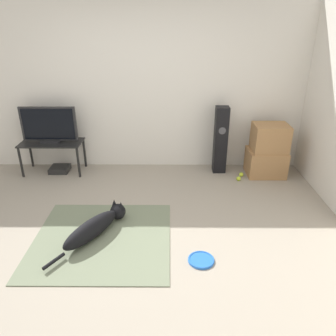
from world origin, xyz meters
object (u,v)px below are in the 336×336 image
game_console (60,169)px  tv_stand (52,146)px  dog (96,226)px  floor_speaker (221,140)px  tv (49,125)px  cardboard_box_upper (270,138)px  frisbee (201,260)px  cardboard_box_lower (266,162)px  tennis_ball_by_boxes (239,179)px  tennis_ball_near_speaker (241,174)px

game_console → tv_stand: bearing=-177.9°
dog → floor_speaker: size_ratio=1.00×
tv_stand → tv: (0.00, 0.00, 0.33)m
cardboard_box_upper → floor_speaker: 0.73m
dog → tv: (-0.99, 1.67, 0.64)m
cardboard_box_upper → tv: size_ratio=0.61×
floor_speaker → frisbee: bearing=-102.2°
cardboard_box_lower → cardboard_box_upper: 0.40m
frisbee → floor_speaker: floor_speaker is taller
frisbee → floor_speaker: size_ratio=0.26×
cardboard_box_lower → tennis_ball_by_boxes: size_ratio=8.53×
cardboard_box_lower → tv: size_ratio=0.68×
tennis_ball_near_speaker → game_console: bearing=176.5°
frisbee → tennis_ball_by_boxes: bearing=68.3°
dog → floor_speaker: (1.59, 1.71, 0.40)m
tv → cardboard_box_lower: bearing=-1.4°
tv → tennis_ball_near_speaker: tv is taller
frisbee → cardboard_box_lower: size_ratio=0.47×
tennis_ball_near_speaker → floor_speaker: bearing=147.3°
cardboard_box_lower → tennis_ball_near_speaker: (-0.38, -0.09, -0.16)m
frisbee → tennis_ball_near_speaker: 2.08m
cardboard_box_upper → game_console: 3.28m
tv_stand → tennis_ball_near_speaker: bearing=-3.3°
cardboard_box_lower → tv_stand: bearing=178.6°
tv_stand → dog: bearing=-59.3°
floor_speaker → tennis_ball_near_speaker: 0.61m
floor_speaker → tennis_ball_by_boxes: floor_speaker is taller
tv → game_console: (0.07, -0.00, -0.72)m
dog → tv_stand: size_ratio=1.12×
frisbee → tennis_ball_by_boxes: (0.71, 1.79, 0.02)m
frisbee → game_console: 2.94m
tennis_ball_by_boxes → frisbee: bearing=-111.7°
tv_stand → tennis_ball_by_boxes: tv_stand is taller
tennis_ball_near_speaker → tennis_ball_by_boxes: bearing=-115.2°
tennis_ball_near_speaker → game_console: game_console is taller
dog → tennis_ball_by_boxes: bearing=36.4°
tennis_ball_near_speaker → cardboard_box_upper: bearing=12.4°
floor_speaker → tv_stand: bearing=-179.2°
dog → tv: tv is taller
tv → tennis_ball_near_speaker: (2.90, -0.17, -0.73)m
tennis_ball_by_boxes → tennis_ball_near_speaker: size_ratio=1.00×
dog → cardboard_box_lower: bearing=34.8°
game_console → cardboard_box_lower: bearing=-1.5°
tv → frisbee: bearing=-44.7°
tv → game_console: bearing=-0.2°
floor_speaker → tennis_ball_near_speaker: bearing=-32.7°
cardboard_box_upper → tv: bearing=178.5°
cardboard_box_upper → floor_speaker: floor_speaker is taller
cardboard_box_upper → tv_stand: bearing=178.6°
game_console → tv: bearing=179.8°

